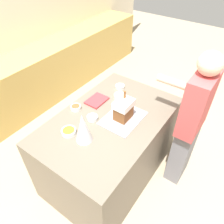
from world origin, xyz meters
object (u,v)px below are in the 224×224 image
at_px(baking_tray, 123,118).
at_px(decorative_tree, 83,128).
at_px(candy_bowl_far_left, 120,96).
at_px(candy_bowl_far_right, 69,132).
at_px(candy_bowl_behind_tray, 76,107).
at_px(gingerbread_house, 123,109).
at_px(cookbook, 97,100).
at_px(candy_bowl_beside_tree, 120,87).
at_px(candy_bowl_near_tray_left, 92,118).
at_px(person, 190,124).

xyz_separation_m(baking_tray, decorative_tree, (-0.44, 0.13, 0.15)).
bearing_deg(candy_bowl_far_left, baking_tray, -140.12).
distance_m(candy_bowl_far_right, candy_bowl_behind_tray, 0.35).
bearing_deg(candy_bowl_far_left, candy_bowl_behind_tray, 147.67).
bearing_deg(gingerbread_house, candy_bowl_far_right, 147.78).
bearing_deg(candy_bowl_behind_tray, gingerbread_house, -70.75).
relative_size(baking_tray, cookbook, 1.88).
bearing_deg(candy_bowl_beside_tree, candy_bowl_near_tray_left, -172.49).
bearing_deg(person, decorative_tree, 139.54).
bearing_deg(candy_bowl_far_right, candy_bowl_near_tray_left, -10.72).
height_order(decorative_tree, candy_bowl_far_left, decorative_tree).
distance_m(candy_bowl_far_right, cookbook, 0.54).
height_order(candy_bowl_near_tray_left, person, person).
bearing_deg(decorative_tree, gingerbread_house, -16.16).
relative_size(decorative_tree, candy_bowl_beside_tree, 2.87).
distance_m(baking_tray, candy_bowl_far_right, 0.55).
relative_size(decorative_tree, candy_bowl_behind_tray, 2.82).
height_order(gingerbread_house, candy_bowl_behind_tray, gingerbread_house).
xyz_separation_m(candy_bowl_behind_tray, person, (0.55, -1.05, -0.07)).
height_order(baking_tray, candy_bowl_far_right, candy_bowl_far_right).
distance_m(gingerbread_house, decorative_tree, 0.46).
xyz_separation_m(candy_bowl_beside_tree, candy_bowl_far_right, (-0.89, -0.03, 0.00)).
relative_size(gingerbread_house, candy_bowl_behind_tray, 2.68).
bearing_deg(decorative_tree, candy_bowl_beside_tree, 12.68).
xyz_separation_m(candy_bowl_far_right, candy_bowl_near_tray_left, (0.28, -0.05, -0.00)).
xyz_separation_m(decorative_tree, candy_bowl_beside_tree, (0.86, 0.19, -0.13)).
distance_m(candy_bowl_beside_tree, cookbook, 0.36).
relative_size(candy_bowl_far_right, candy_bowl_far_left, 1.08).
xyz_separation_m(decorative_tree, cookbook, (0.51, 0.26, -0.14)).
xyz_separation_m(candy_bowl_far_left, cookbook, (-0.19, 0.18, -0.02)).
xyz_separation_m(gingerbread_house, decorative_tree, (-0.44, 0.13, 0.03)).
relative_size(baking_tray, candy_bowl_far_left, 3.47).
bearing_deg(baking_tray, candy_bowl_behind_tray, 109.21).
height_order(candy_bowl_far_right, candy_bowl_far_left, candy_bowl_far_left).
bearing_deg(cookbook, decorative_tree, -152.70).
relative_size(candy_bowl_near_tray_left, candy_bowl_behind_tray, 1.00).
distance_m(baking_tray, candy_bowl_near_tray_left, 0.31).
relative_size(candy_bowl_far_right, cookbook, 0.59).
distance_m(decorative_tree, candy_bowl_behind_tray, 0.47).
bearing_deg(candy_bowl_far_right, candy_bowl_far_left, -6.33).
bearing_deg(cookbook, baking_tray, -99.54).
relative_size(candy_bowl_beside_tree, candy_bowl_far_left, 0.82).
distance_m(candy_bowl_near_tray_left, person, 0.99).
relative_size(gingerbread_house, candy_bowl_far_right, 2.08).
relative_size(baking_tray, person, 0.27).
bearing_deg(candy_bowl_beside_tree, candy_bowl_far_right, -178.21).
bearing_deg(candy_bowl_near_tray_left, candy_bowl_behind_tray, 85.12).
bearing_deg(person, candy_bowl_far_right, 134.29).
xyz_separation_m(decorative_tree, person, (0.82, -0.70, -0.20)).
xyz_separation_m(baking_tray, cookbook, (0.07, 0.39, 0.01)).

